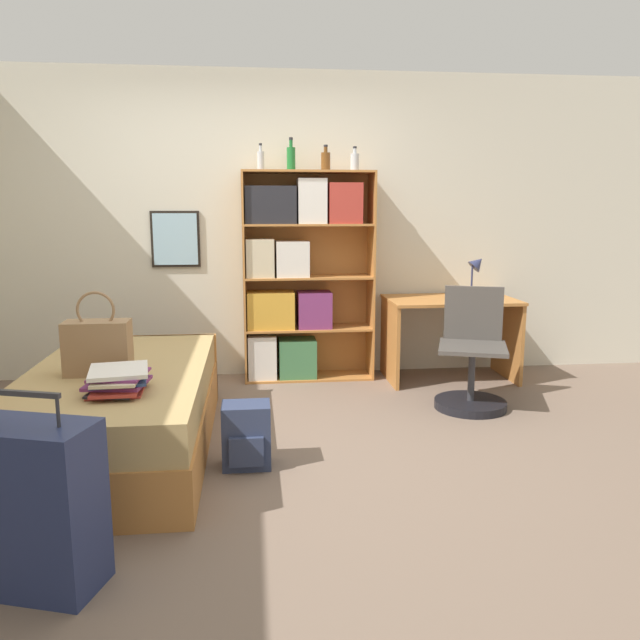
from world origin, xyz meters
TOP-DOWN VIEW (x-y plane):
  - ground_plane at (0.00, 0.00)m, footprint 14.00×14.00m
  - wall_back at (-0.00, 1.75)m, footprint 10.00×0.09m
  - bed at (-0.74, 0.02)m, footprint 1.06×2.06m
  - handbag at (-0.82, -0.08)m, footprint 0.37×0.19m
  - book_stack_on_bed at (-0.63, -0.48)m, footprint 0.34×0.39m
  - suitcase at (-0.77, -1.39)m, footprint 0.55×0.41m
  - bookcase at (0.43, 1.53)m, footprint 1.10×0.33m
  - bottle_green at (0.16, 1.58)m, footprint 0.06×0.06m
  - bottle_brown at (0.41, 1.57)m, footprint 0.07×0.07m
  - bottle_clear at (0.69, 1.53)m, footprint 0.08×0.08m
  - bottle_blue at (0.93, 1.50)m, footprint 0.07×0.07m
  - desk at (1.75, 1.37)m, footprint 1.08×0.67m
  - desk_lamp at (1.96, 1.38)m, footprint 0.20×0.15m
  - desk_chair at (1.68, 0.61)m, footprint 0.61×0.61m
  - backpack at (0.03, -0.32)m, footprint 0.27×0.24m

SIDE VIEW (x-z plane):
  - ground_plane at x=0.00m, z-range 0.00..0.00m
  - backpack at x=0.03m, z-range 0.00..0.37m
  - bed at x=-0.74m, z-range 0.00..0.51m
  - desk_chair at x=1.68m, z-range -0.17..0.71m
  - suitcase at x=-0.77m, z-range -0.06..0.73m
  - desk at x=1.75m, z-range 0.13..0.84m
  - book_stack_on_bed at x=-0.63m, z-range 0.51..0.64m
  - handbag at x=-0.82m, z-range 0.43..0.92m
  - bookcase at x=0.43m, z-range 0.02..1.78m
  - desk_lamp at x=1.96m, z-range 0.76..1.14m
  - wall_back at x=0.00m, z-range 0.00..2.60m
  - bottle_blue at x=0.93m, z-range 1.74..1.93m
  - bottle_clear at x=0.69m, z-range 1.74..1.95m
  - bottle_green at x=0.16m, z-range 1.74..1.96m
  - bottle_brown at x=0.41m, z-range 1.73..2.00m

